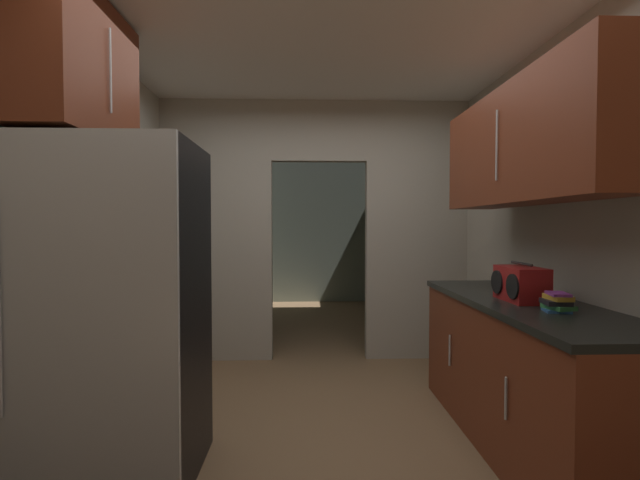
{
  "coord_description": "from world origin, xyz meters",
  "views": [
    {
      "loc": [
        -0.12,
        -2.76,
        1.35
      ],
      "look_at": [
        0.01,
        0.87,
        1.24
      ],
      "focal_mm": 25.22,
      "sensor_mm": 36.0,
      "label": 1
    }
  ],
  "objects": [
    {
      "name": "upper_cabinet_fridgeside",
      "position": [
        -1.36,
        -0.23,
        2.21
      ],
      "size": [
        0.36,
        0.93,
        0.77
      ],
      "color": "maroon"
    },
    {
      "name": "kitchen_flank_left",
      "position": [
        -1.59,
        -0.35,
        1.31
      ],
      "size": [
        0.1,
        4.3,
        2.61
      ],
      "primitive_type": "cube",
      "color": "#ADA899",
      "rests_on": "ground"
    },
    {
      "name": "kitchen_flank_right",
      "position": [
        1.59,
        -0.35,
        1.31
      ],
      "size": [
        0.1,
        4.3,
        2.61
      ],
      "primitive_type": "cube",
      "color": "#ADA899",
      "rests_on": "ground"
    },
    {
      "name": "adjoining_room_shell",
      "position": [
        0.0,
        4.07,
        1.31
      ],
      "size": [
        3.08,
        3.53,
        2.61
      ],
      "color": "gray",
      "rests_on": "ground"
    },
    {
      "name": "kitchen_overhead_slab",
      "position": [
        0.0,
        0.54,
        2.64
      ],
      "size": [
        3.48,
        7.6,
        0.06
      ],
      "primitive_type": "cube",
      "color": "silver"
    },
    {
      "name": "book_stack",
      "position": [
        1.22,
        -0.45,
        0.95
      ],
      "size": [
        0.15,
        0.17,
        0.1
      ],
      "color": "#2D609E",
      "rests_on": "lower_cabinet_run"
    },
    {
      "name": "refrigerator",
      "position": [
        -1.12,
        -0.33,
        0.9
      ],
      "size": [
        0.85,
        0.77,
        1.79
      ],
      "color": "black",
      "rests_on": "ground"
    },
    {
      "name": "boombox",
      "position": [
        1.19,
        -0.11,
        1.0
      ],
      "size": [
        0.21,
        0.36,
        0.24
      ],
      "color": "maroon",
      "rests_on": "lower_cabinet_run"
    },
    {
      "name": "upper_cabinet_counterside",
      "position": [
        1.22,
        -0.09,
        1.84
      ],
      "size": [
        0.36,
        1.81,
        0.7
      ],
      "color": "maroon"
    },
    {
      "name": "lower_cabinet_run",
      "position": [
        1.22,
        -0.09,
        0.45
      ],
      "size": [
        0.64,
        2.01,
        0.9
      ],
      "color": "maroon",
      "rests_on": "ground"
    },
    {
      "name": "ground",
      "position": [
        0.0,
        0.0,
        0.0
      ],
      "size": [
        20.0,
        20.0,
        0.0
      ],
      "primitive_type": "plane",
      "color": "brown"
    },
    {
      "name": "kitchen_partition",
      "position": [
        -0.01,
        1.8,
        1.4
      ],
      "size": [
        3.08,
        0.12,
        2.61
      ],
      "color": "#ADA899",
      "rests_on": "ground"
    }
  ]
}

